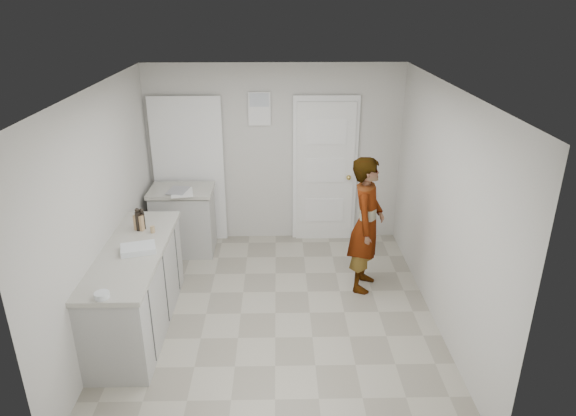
{
  "coord_description": "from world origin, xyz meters",
  "views": [
    {
      "loc": [
        0.04,
        -4.87,
        3.31
      ],
      "look_at": [
        0.15,
        0.4,
        1.11
      ],
      "focal_mm": 32.0,
      "sensor_mm": 36.0,
      "label": 1
    }
  ],
  "objects_px": {
    "spice_jar": "(153,229)",
    "oil_cruet_b": "(138,220)",
    "person": "(366,225)",
    "oil_cruet_a": "(142,219)",
    "baking_dish": "(138,249)",
    "cake_mix_box": "(139,223)",
    "egg_bowl": "(102,295)"
  },
  "relations": [
    {
      "from": "cake_mix_box",
      "to": "spice_jar",
      "type": "relative_size",
      "value": 2.32
    },
    {
      "from": "cake_mix_box",
      "to": "oil_cruet_b",
      "type": "height_order",
      "value": "oil_cruet_b"
    },
    {
      "from": "oil_cruet_b",
      "to": "person",
      "type": "bearing_deg",
      "value": 7.09
    },
    {
      "from": "oil_cruet_a",
      "to": "oil_cruet_b",
      "type": "bearing_deg",
      "value": -134.11
    },
    {
      "from": "oil_cruet_a",
      "to": "oil_cruet_b",
      "type": "distance_m",
      "value": 0.05
    },
    {
      "from": "oil_cruet_a",
      "to": "egg_bowl",
      "type": "relative_size",
      "value": 1.87
    },
    {
      "from": "spice_jar",
      "to": "baking_dish",
      "type": "distance_m",
      "value": 0.44
    },
    {
      "from": "cake_mix_box",
      "to": "baking_dish",
      "type": "distance_m",
      "value": 0.52
    },
    {
      "from": "cake_mix_box",
      "to": "spice_jar",
      "type": "bearing_deg",
      "value": -1.45
    },
    {
      "from": "oil_cruet_b",
      "to": "baking_dish",
      "type": "relative_size",
      "value": 0.68
    },
    {
      "from": "oil_cruet_a",
      "to": "egg_bowl",
      "type": "bearing_deg",
      "value": -90.65
    },
    {
      "from": "cake_mix_box",
      "to": "oil_cruet_a",
      "type": "height_order",
      "value": "oil_cruet_a"
    },
    {
      "from": "oil_cruet_b",
      "to": "egg_bowl",
      "type": "bearing_deg",
      "value": -89.22
    },
    {
      "from": "spice_jar",
      "to": "egg_bowl",
      "type": "height_order",
      "value": "spice_jar"
    },
    {
      "from": "spice_jar",
      "to": "oil_cruet_a",
      "type": "xyz_separation_m",
      "value": [
        -0.13,
        0.1,
        0.08
      ]
    },
    {
      "from": "cake_mix_box",
      "to": "baking_dish",
      "type": "height_order",
      "value": "cake_mix_box"
    },
    {
      "from": "oil_cruet_a",
      "to": "egg_bowl",
      "type": "xyz_separation_m",
      "value": [
        -0.02,
        -1.39,
        -0.09
      ]
    },
    {
      "from": "person",
      "to": "oil_cruet_a",
      "type": "distance_m",
      "value": 2.55
    },
    {
      "from": "oil_cruet_a",
      "to": "egg_bowl",
      "type": "height_order",
      "value": "oil_cruet_a"
    },
    {
      "from": "spice_jar",
      "to": "egg_bowl",
      "type": "xyz_separation_m",
      "value": [
        -0.14,
        -1.29,
        -0.01
      ]
    },
    {
      "from": "oil_cruet_a",
      "to": "baking_dish",
      "type": "relative_size",
      "value": 0.62
    },
    {
      "from": "oil_cruet_b",
      "to": "baking_dish",
      "type": "height_order",
      "value": "oil_cruet_b"
    },
    {
      "from": "person",
      "to": "spice_jar",
      "type": "xyz_separation_m",
      "value": [
        -2.4,
        -0.38,
        0.14
      ]
    },
    {
      "from": "egg_bowl",
      "to": "oil_cruet_a",
      "type": "bearing_deg",
      "value": 89.35
    },
    {
      "from": "person",
      "to": "oil_cruet_b",
      "type": "xyz_separation_m",
      "value": [
        -2.56,
        -0.32,
        0.23
      ]
    },
    {
      "from": "person",
      "to": "baking_dish",
      "type": "xyz_separation_m",
      "value": [
        -2.44,
        -0.82,
        0.13
      ]
    },
    {
      "from": "cake_mix_box",
      "to": "oil_cruet_b",
      "type": "relative_size",
      "value": 0.66
    },
    {
      "from": "baking_dish",
      "to": "person",
      "type": "bearing_deg",
      "value": 18.59
    },
    {
      "from": "spice_jar",
      "to": "oil_cruet_b",
      "type": "xyz_separation_m",
      "value": [
        -0.16,
        0.06,
        0.09
      ]
    },
    {
      "from": "oil_cruet_b",
      "to": "cake_mix_box",
      "type": "bearing_deg",
      "value": 74.65
    },
    {
      "from": "person",
      "to": "oil_cruet_b",
      "type": "height_order",
      "value": "person"
    },
    {
      "from": "cake_mix_box",
      "to": "egg_bowl",
      "type": "height_order",
      "value": "cake_mix_box"
    }
  ]
}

